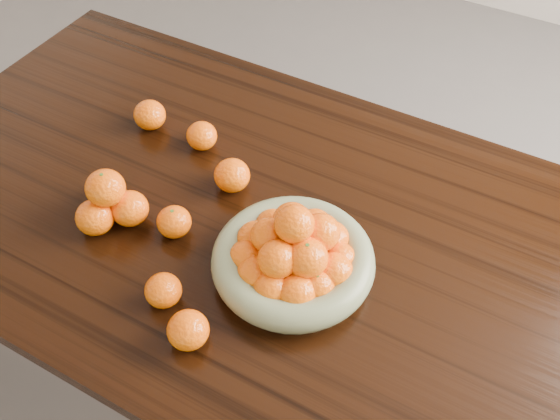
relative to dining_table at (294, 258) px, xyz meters
The scene contains 10 objects.
ground 0.66m from the dining_table, ahead, with size 5.00×5.00×0.00m, color #4C4948.
dining_table is the anchor object (origin of this frame).
fruit_bowl 0.18m from the dining_table, 63.40° to the right, with size 0.33×0.33×0.18m.
orange_pyramid 0.43m from the dining_table, 157.20° to the right, with size 0.16×0.15×0.14m.
loose_orange_0 0.29m from the dining_table, 151.22° to the right, with size 0.07×0.07×0.07m, color #E56306.
loose_orange_1 0.34m from the dining_table, 116.92° to the right, with size 0.07×0.07×0.07m, color #E56306.
loose_orange_2 0.36m from the dining_table, 98.20° to the right, with size 0.08×0.08×0.07m, color #E56306.
loose_orange_3 0.52m from the dining_table, 164.44° to the left, with size 0.08×0.08×0.08m, color #E56306.
loose_orange_4 0.38m from the dining_table, 157.68° to the left, with size 0.08×0.08×0.07m, color #E56306.
loose_orange_5 0.24m from the dining_table, 164.68° to the left, with size 0.08×0.08×0.08m, color #E56306.
Camera 1 is at (0.39, -0.78, 1.79)m, focal length 40.00 mm.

